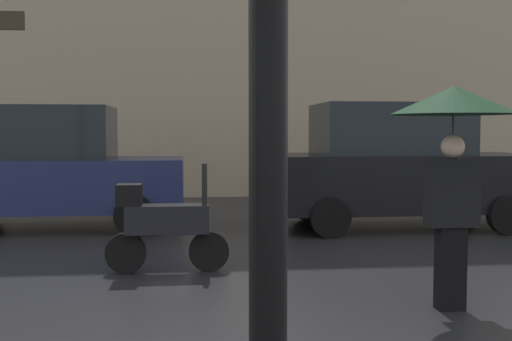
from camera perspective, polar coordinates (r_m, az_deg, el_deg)
pedestrian_with_umbrella at (r=5.79m, az=17.59°, el=3.89°), size 1.11×1.11×2.00m
parked_scooter at (r=7.14m, az=-8.48°, el=-4.85°), size 1.40×0.32×1.23m
parked_car_left at (r=10.70m, az=-18.38°, el=0.21°), size 4.20×1.88×2.00m
parked_car_right at (r=10.59m, az=12.77°, el=0.37°), size 4.29×1.99×2.05m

